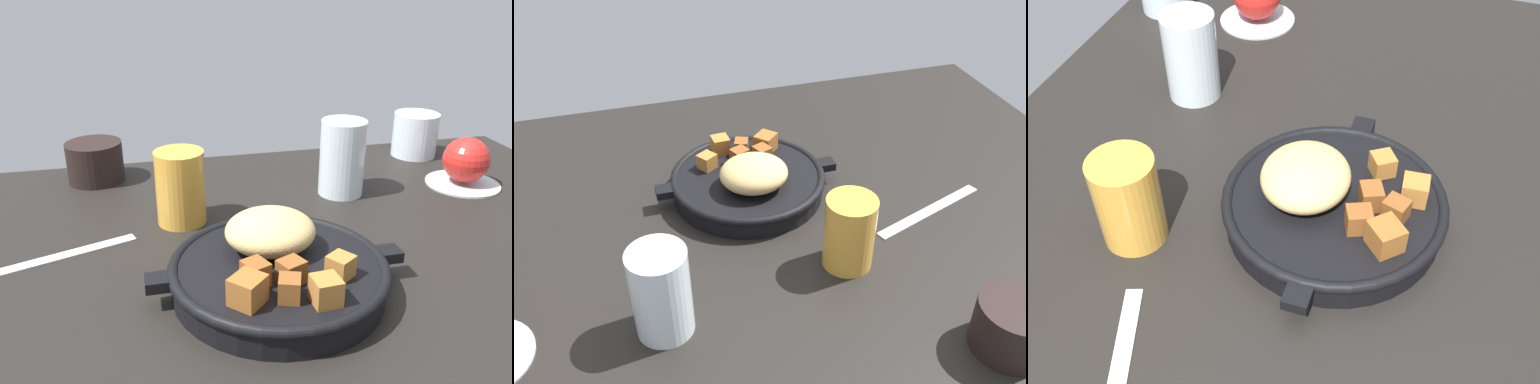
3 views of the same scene
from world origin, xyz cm
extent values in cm
cube|color=black|center=(0.00, 0.00, -1.20)|extent=(110.49, 76.95, 2.40)
cylinder|color=black|center=(0.68, -4.63, 1.62)|extent=(22.30, 22.30, 3.24)
torus|color=black|center=(0.68, -4.63, 2.98)|extent=(23.05, 23.05, 1.20)
cube|color=black|center=(13.04, -4.63, 2.75)|extent=(2.64, 2.40, 1.20)
cube|color=black|center=(-11.68, -4.63, 2.75)|extent=(2.64, 2.40, 1.20)
ellipsoid|color=tan|center=(0.57, -1.55, 5.48)|extent=(9.81, 9.02, 4.49)
cube|color=#A86B2D|center=(6.01, -8.30, 4.38)|extent=(3.20, 3.19, 2.28)
cube|color=brown|center=(-0.44, -10.90, 4.38)|extent=(2.67, 2.83, 2.29)
cube|color=#935623|center=(-3.88, -10.67, 4.62)|extent=(4.08, 4.08, 2.77)
cube|color=brown|center=(0.96, -8.23, 4.43)|extent=(3.05, 2.92, 2.39)
cube|color=brown|center=(-2.48, -7.80, 4.46)|extent=(2.92, 3.08, 2.44)
cube|color=#A86B2D|center=(3.07, -12.18, 4.53)|extent=(2.70, 2.76, 2.59)
cylinder|color=#B7BABF|center=(36.44, 16.97, 0.30)|extent=(11.24, 11.24, 0.60)
cylinder|color=gold|center=(-7.53, 13.98, 4.94)|extent=(6.47, 6.47, 9.87)
cylinder|color=silver|center=(16.58, 18.25, 5.60)|extent=(6.63, 6.63, 11.20)
camera|label=1|loc=(-12.29, -50.25, 31.90)|focal=37.18mm
camera|label=2|loc=(18.30, 64.96, 51.45)|focal=40.85mm
camera|label=3|loc=(-42.38, -13.64, 48.08)|focal=43.46mm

